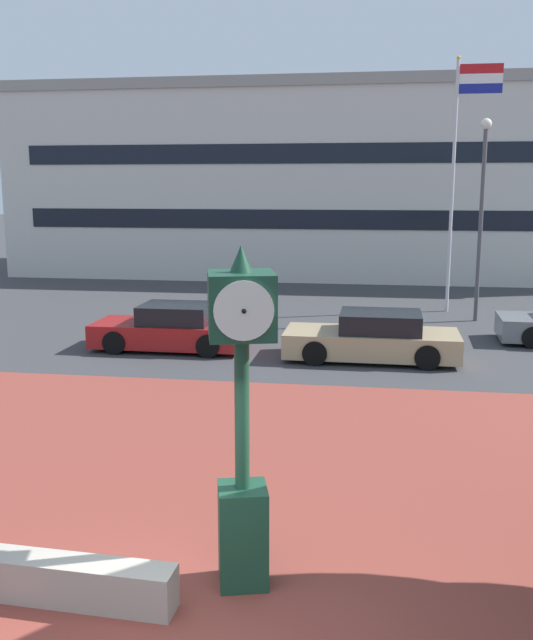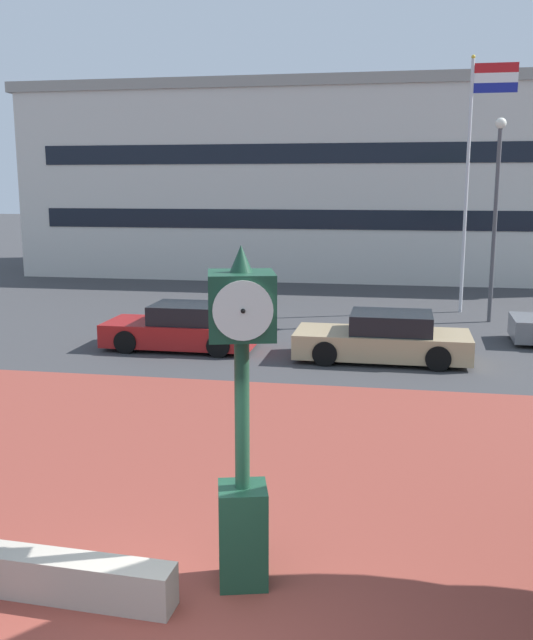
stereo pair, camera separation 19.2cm
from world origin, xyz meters
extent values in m
cube|color=brown|center=(0.00, 2.96, 0.00)|extent=(44.00, 13.91, 0.01)
cube|color=#ADA393|center=(-1.82, 0.87, 0.25)|extent=(3.22, 0.56, 0.50)
cube|color=#19422D|center=(0.40, 1.53, 0.59)|extent=(0.68, 0.68, 1.18)
cylinder|color=#19422D|center=(0.40, 1.53, 2.05)|extent=(0.17, 0.17, 1.75)
cube|color=#19422D|center=(0.40, 1.53, 3.28)|extent=(0.87, 0.87, 0.71)
cylinder|color=white|center=(0.30, 1.89, 3.28)|extent=(0.62, 0.19, 0.63)
sphere|color=black|center=(0.30, 1.91, 3.28)|extent=(0.05, 0.05, 0.05)
cylinder|color=white|center=(0.49, 1.17, 3.28)|extent=(0.62, 0.19, 0.63)
sphere|color=black|center=(0.50, 1.15, 3.28)|extent=(0.05, 0.05, 0.05)
cone|color=#19422D|center=(0.40, 1.53, 3.79)|extent=(0.25, 0.25, 0.29)
cylinder|color=black|center=(6.33, 14.60, 0.32)|extent=(0.65, 0.25, 0.64)
cylinder|color=black|center=(6.40, 16.33, 0.32)|extent=(0.65, 0.25, 0.64)
cube|color=maroon|center=(-3.83, 13.02, 0.44)|extent=(4.24, 1.84, 0.64)
cube|color=black|center=(-3.62, 13.02, 1.00)|extent=(1.96, 1.58, 0.56)
cylinder|color=black|center=(-5.15, 12.17, 0.32)|extent=(0.64, 0.22, 0.64)
cylinder|color=black|center=(-5.14, 13.88, 0.32)|extent=(0.64, 0.22, 0.64)
cylinder|color=black|center=(-2.52, 12.16, 0.32)|extent=(0.64, 0.22, 0.64)
cylinder|color=black|center=(-2.52, 13.87, 0.32)|extent=(0.64, 0.22, 0.64)
cube|color=tan|center=(1.80, 12.62, 0.44)|extent=(4.58, 1.93, 0.64)
cube|color=black|center=(2.02, 12.62, 1.00)|extent=(2.11, 1.64, 0.56)
cylinder|color=black|center=(0.37, 11.76, 0.32)|extent=(0.64, 0.23, 0.64)
cylinder|color=black|center=(0.39, 13.52, 0.32)|extent=(0.64, 0.23, 0.64)
cylinder|color=black|center=(3.20, 11.73, 0.32)|extent=(0.64, 0.23, 0.64)
cylinder|color=black|center=(3.22, 13.48, 0.32)|extent=(0.64, 0.23, 0.64)
cylinder|color=silver|center=(4.50, 20.44, 4.40)|extent=(0.12, 0.12, 8.81)
sphere|color=gold|center=(4.50, 20.44, 8.87)|extent=(0.14, 0.14, 0.14)
cube|color=red|center=(5.29, 20.44, 8.49)|extent=(1.46, 0.02, 0.33)
cube|color=white|center=(5.29, 20.44, 8.17)|extent=(1.46, 0.02, 0.33)
cube|color=navy|center=(5.29, 20.44, 7.84)|extent=(1.46, 0.02, 0.33)
cube|color=beige|center=(-0.81, 32.48, 4.48)|extent=(31.17, 10.68, 8.96)
cube|color=gray|center=(-0.81, 32.48, 9.21)|extent=(31.79, 10.89, 0.50)
cube|color=black|center=(-0.81, 27.12, 2.99)|extent=(28.05, 0.04, 0.90)
cube|color=black|center=(-0.81, 27.12, 5.98)|extent=(28.05, 0.04, 0.90)
cylinder|color=#4C4C51|center=(5.29, 18.66, 3.18)|extent=(0.14, 0.14, 6.36)
sphere|color=white|center=(5.29, 18.66, 6.51)|extent=(0.36, 0.36, 0.36)
camera|label=1|loc=(1.80, -5.89, 4.56)|focal=39.76mm
camera|label=2|loc=(1.99, -5.86, 4.56)|focal=39.76mm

